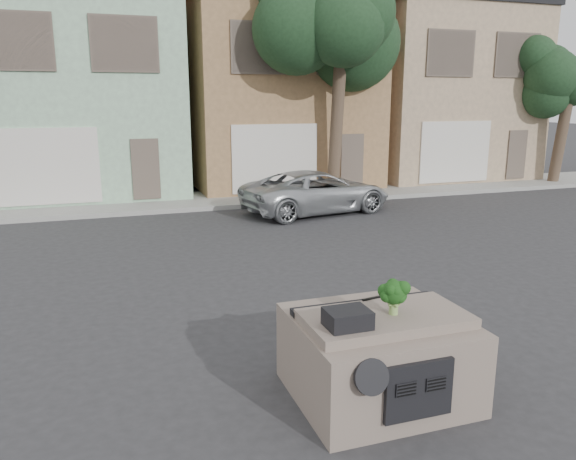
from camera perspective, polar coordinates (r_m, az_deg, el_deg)
ground_plane at (r=9.78m, az=0.71°, el=-8.10°), size 120.00×120.00×0.00m
sidewalk at (r=19.63m, az=-9.58°, el=2.90°), size 40.00×3.00×0.15m
townhouse_mint at (r=23.08m, az=-20.48°, el=13.04°), size 7.20×8.20×7.55m
townhouse_tan at (r=24.13m, az=-1.87°, el=13.83°), size 7.20×8.20×7.55m
townhouse_beige at (r=27.28m, az=13.81°, el=13.41°), size 7.20×8.20×7.55m
silver_pickup at (r=17.85m, az=2.92°, el=1.79°), size 5.14×3.09×1.34m
tree_near at (r=20.07m, az=5.02°, el=15.24°), size 4.40×4.00×8.50m
tree_far at (r=25.76m, az=26.17°, el=10.75°), size 3.20×3.00×6.00m
car_dashboard at (r=7.03m, az=9.10°, el=-12.23°), size 2.00×1.80×1.12m
instrument_hump at (r=6.24m, az=6.06°, el=-8.92°), size 0.48×0.38×0.20m
wiper_arm at (r=7.24m, az=9.84°, el=-6.58°), size 0.69×0.15×0.02m
broccoli at (r=6.63m, az=10.72°, el=-6.71°), size 0.48×0.48×0.42m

